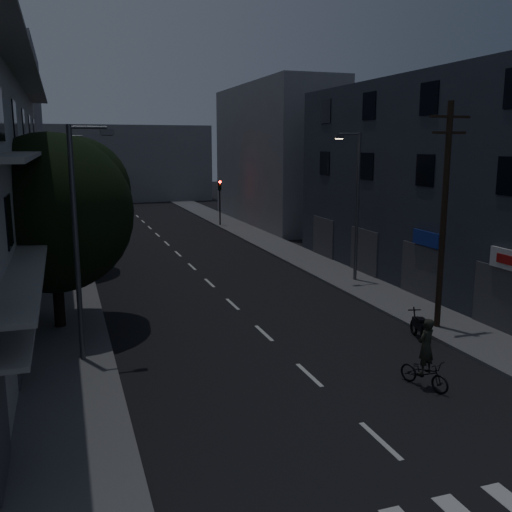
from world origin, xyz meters
TOP-DOWN VIEW (x-y plane):
  - ground at (0.00, 25.00)m, footprint 160.00×160.00m
  - sidewalk_left at (-7.50, 25.00)m, footprint 3.00×90.00m
  - sidewalk_right at (7.50, 25.00)m, footprint 3.00×90.00m
  - lane_markings at (0.00, 31.25)m, footprint 0.15×60.50m
  - building_right at (11.99, 14.00)m, footprint 6.19×28.00m
  - building_far_left at (-12.00, 48.00)m, footprint 6.00×20.00m
  - building_far_right at (12.00, 42.00)m, footprint 6.00×20.00m
  - building_far_end at (0.00, 70.00)m, footprint 24.00×8.00m
  - tree_near at (-7.73, 14.22)m, footprint 6.37×6.37m
  - tree_mid at (-7.52, 25.10)m, footprint 5.67×5.67m
  - tree_far at (-7.44, 34.23)m, footprint 4.95×4.95m
  - traffic_signal_far_right at (6.35, 41.17)m, footprint 0.28×0.37m
  - traffic_signal_far_left at (-6.73, 40.54)m, footprint 0.28×0.37m
  - street_lamp_left_near at (-6.94, 10.05)m, footprint 1.51×0.25m
  - street_lamp_right at (7.59, 17.64)m, footprint 1.51×0.25m
  - street_lamp_left_far at (-7.01, 29.95)m, footprint 1.51×0.25m
  - utility_pole at (6.91, 9.15)m, footprint 1.80×0.24m
  - motorcycle at (5.54, 8.42)m, footprint 0.67×1.78m
  - cyclist at (3.01, 4.45)m, footprint 1.17×1.88m

SIDE VIEW (x-z plane):
  - ground at x=0.00m, z-range 0.00..0.00m
  - lane_markings at x=0.00m, z-range 0.00..0.01m
  - sidewalk_left at x=-7.50m, z-range 0.00..0.15m
  - sidewalk_right at x=7.50m, z-range 0.00..0.15m
  - motorcycle at x=5.54m, z-range -0.12..1.04m
  - cyclist at x=3.01m, z-range -0.37..1.88m
  - traffic_signal_far_right at x=6.35m, z-range 1.05..5.15m
  - traffic_signal_far_left at x=-6.73m, z-range 1.05..5.15m
  - tree_far at x=-7.44m, z-range 0.92..7.04m
  - tree_mid at x=-7.52m, z-range 1.02..8.00m
  - street_lamp_left_near at x=-6.94m, z-range 0.60..8.60m
  - street_lamp_right at x=7.59m, z-range 0.60..8.60m
  - street_lamp_left_far at x=-7.01m, z-range 0.60..8.60m
  - utility_pole at x=6.91m, z-range 0.37..9.37m
  - building_far_end at x=0.00m, z-range 0.00..10.00m
  - tree_near at x=-7.73m, z-range 1.14..8.99m
  - building_right at x=11.99m, z-range 0.00..11.00m
  - building_far_right at x=12.00m, z-range 0.00..13.00m
  - building_far_left at x=-12.00m, z-range 0.00..16.00m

